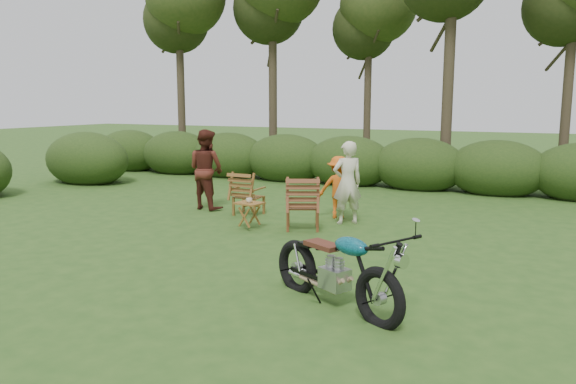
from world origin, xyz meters
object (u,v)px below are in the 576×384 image
at_px(adult_a, 347,224).
at_px(side_table, 249,216).
at_px(motorcycle, 334,305).
at_px(cup, 249,200).
at_px(lawn_chair_right, 303,229).
at_px(lawn_chair_left, 249,215).
at_px(child, 338,218).
at_px(adult_b, 207,209).

bearing_deg(adult_a, side_table, -0.38).
height_order(motorcycle, cup, cup).
relative_size(motorcycle, lawn_chair_right, 2.01).
bearing_deg(motorcycle, lawn_chair_left, 157.66).
relative_size(lawn_chair_right, cup, 8.79).
bearing_deg(child, lawn_chair_right, 61.34).
height_order(lawn_chair_left, adult_a, adult_a).
distance_m(lawn_chair_right, adult_a, 1.00).
relative_size(side_table, cup, 4.45).
height_order(motorcycle, lawn_chair_right, motorcycle).
distance_m(lawn_chair_right, cup, 1.13).
xyz_separation_m(lawn_chair_left, child, (1.80, 0.51, 0.00)).
relative_size(cup, adult_b, 0.06).
relative_size(lawn_chair_right, adult_b, 0.57).
bearing_deg(motorcycle, adult_a, 135.43).
relative_size(adult_a, child, 1.27).
height_order(lawn_chair_left, side_table, side_table).
xyz_separation_m(cup, child, (1.12, 1.70, -0.55)).
height_order(adult_a, adult_b, adult_b).
bearing_deg(cup, adult_b, 143.22).
bearing_deg(lawn_chair_right, adult_a, -149.19).
relative_size(adult_b, child, 1.39).
distance_m(side_table, child, 2.03).
bearing_deg(lawn_chair_left, motorcycle, 129.22).
xyz_separation_m(cup, adult_a, (1.46, 1.26, -0.55)).
bearing_deg(lawn_chair_right, lawn_chair_left, -49.69).
bearing_deg(side_table, cup, -62.46).
bearing_deg(adult_a, cup, 0.54).
distance_m(adult_b, child, 2.99).
height_order(side_table, adult_a, adult_a).
distance_m(adult_a, adult_b, 3.32).
bearing_deg(lawn_chair_right, side_table, 0.51).
bearing_deg(side_table, lawn_chair_right, 24.54).
xyz_separation_m(lawn_chair_right, cup, (-0.88, -0.44, 0.55)).
distance_m(lawn_chair_right, child, 1.28).
relative_size(lawn_chair_right, adult_a, 0.62).
bearing_deg(cup, motorcycle, -46.80).
bearing_deg(lawn_chair_right, adult_b, -43.14).
relative_size(lawn_chair_left, adult_b, 0.52).
height_order(lawn_chair_right, cup, cup).
xyz_separation_m(motorcycle, adult_a, (-1.35, 4.26, 0.00)).
height_order(lawn_chair_right, adult_b, adult_b).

